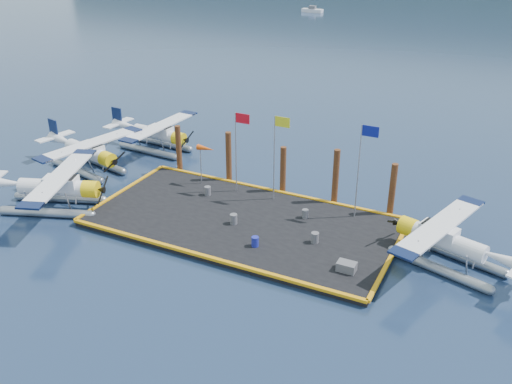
# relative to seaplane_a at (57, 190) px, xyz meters

# --- Properties ---
(ground) EXTENTS (4000.00, 4000.00, 0.00)m
(ground) POSITION_rel_seaplane_a_xyz_m (12.65, 3.67, -1.52)
(ground) COLOR #172545
(ground) RESTS_ON ground
(dock) EXTENTS (20.00, 10.00, 0.40)m
(dock) POSITION_rel_seaplane_a_xyz_m (12.65, 3.67, -1.32)
(dock) COLOR black
(dock) RESTS_ON ground
(dock_bumpers) EXTENTS (20.25, 10.25, 0.18)m
(dock_bumpers) POSITION_rel_seaplane_a_xyz_m (12.65, 3.67, -1.03)
(dock_bumpers) COLOR orange
(dock_bumpers) RESTS_ON dock
(seaplane_a) EXTENTS (9.14, 9.71, 3.50)m
(seaplane_a) POSITION_rel_seaplane_a_xyz_m (0.00, 0.00, 0.00)
(seaplane_a) COLOR gray
(seaplane_a) RESTS_ON ground
(seaplane_b) EXTENTS (8.74, 9.48, 3.36)m
(seaplane_b) POSITION_rel_seaplane_a_xyz_m (-2.57, 6.26, -0.06)
(seaplane_b) COLOR gray
(seaplane_b) RESTS_ON ground
(seaplane_c) EXTENTS (8.25, 9.10, 3.23)m
(seaplane_c) POSITION_rel_seaplane_a_xyz_m (-0.21, 12.34, -0.12)
(seaplane_c) COLOR gray
(seaplane_c) RESTS_ON ground
(seaplane_d) EXTENTS (8.68, 9.33, 3.32)m
(seaplane_d) POSITION_rel_seaplane_a_xyz_m (25.33, 4.78, -0.08)
(seaplane_d) COLOR gray
(seaplane_d) RESTS_ON ground
(drum_0) EXTENTS (0.47, 0.47, 0.66)m
(drum_0) POSITION_rel_seaplane_a_xyz_m (8.61, 5.92, -0.80)
(drum_0) COLOR #535257
(drum_0) RESTS_ON dock
(drum_1) EXTENTS (0.45, 0.45, 0.64)m
(drum_1) POSITION_rel_seaplane_a_xyz_m (14.85, 1.06, -0.80)
(drum_1) COLOR navy
(drum_1) RESTS_ON dock
(drum_2) EXTENTS (0.48, 0.48, 0.68)m
(drum_2) POSITION_rel_seaplane_a_xyz_m (17.98, 3.09, -0.79)
(drum_2) COLOR #535257
(drum_2) RESTS_ON dock
(drum_3) EXTENTS (0.48, 0.48, 0.68)m
(drum_3) POSITION_rel_seaplane_a_xyz_m (12.33, 2.98, -0.78)
(drum_3) COLOR #535257
(drum_3) RESTS_ON dock
(drum_4) EXTENTS (0.43, 0.43, 0.60)m
(drum_4) POSITION_rel_seaplane_a_xyz_m (16.23, 5.82, -0.82)
(drum_4) COLOR #535257
(drum_4) RESTS_ON dock
(crate) EXTENTS (1.08, 0.72, 0.54)m
(crate) POSITION_rel_seaplane_a_xyz_m (20.72, 0.96, -0.85)
(crate) COLOR #535257
(crate) RESTS_ON dock
(flagpole_red) EXTENTS (1.14, 0.08, 6.00)m
(flagpole_red) POSITION_rel_seaplane_a_xyz_m (10.35, 7.47, 2.87)
(flagpole_red) COLOR #9999A1
(flagpole_red) RESTS_ON dock
(flagpole_yellow) EXTENTS (1.14, 0.08, 6.20)m
(flagpole_yellow) POSITION_rel_seaplane_a_xyz_m (13.35, 7.47, 2.99)
(flagpole_yellow) COLOR #9999A1
(flagpole_yellow) RESTS_ON dock
(flagpole_blue) EXTENTS (1.14, 0.08, 6.50)m
(flagpole_blue) POSITION_rel_seaplane_a_xyz_m (19.34, 7.47, 3.16)
(flagpole_blue) COLOR #9999A1
(flagpole_blue) RESTS_ON dock
(windsock) EXTENTS (1.40, 0.44, 3.12)m
(windsock) POSITION_rel_seaplane_a_xyz_m (7.62, 7.47, 1.70)
(windsock) COLOR #9999A1
(windsock) RESTS_ON dock
(piling_0) EXTENTS (0.44, 0.44, 4.00)m
(piling_0) POSITION_rel_seaplane_a_xyz_m (4.15, 9.07, 0.48)
(piling_0) COLOR #3F1D12
(piling_0) RESTS_ON ground
(piling_1) EXTENTS (0.44, 0.44, 4.20)m
(piling_1) POSITION_rel_seaplane_a_xyz_m (8.65, 9.07, 0.58)
(piling_1) COLOR #3F1D12
(piling_1) RESTS_ON ground
(piling_2) EXTENTS (0.44, 0.44, 3.80)m
(piling_2) POSITION_rel_seaplane_a_xyz_m (13.15, 9.07, 0.38)
(piling_2) COLOR #3F1D12
(piling_2) RESTS_ON ground
(piling_3) EXTENTS (0.44, 0.44, 4.30)m
(piling_3) POSITION_rel_seaplane_a_xyz_m (17.15, 9.07, 0.63)
(piling_3) COLOR #3F1D12
(piling_3) RESTS_ON ground
(piling_4) EXTENTS (0.44, 0.44, 4.00)m
(piling_4) POSITION_rel_seaplane_a_xyz_m (21.15, 9.07, 0.48)
(piling_4) COLOR #3F1D12
(piling_4) RESTS_ON ground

